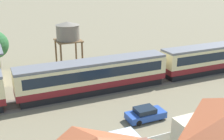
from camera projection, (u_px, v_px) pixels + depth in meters
The scene contains 5 objects.
ground_plane at pixel (139, 83), 38.57m from camera, with size 600.00×600.00×0.00m, color #7A7056.
passenger_train at pixel (96, 75), 35.05m from camera, with size 59.91×3.11×4.19m.
railway_track at pixel (60, 98), 34.02m from camera, with size 120.43×3.60×0.04m.
water_tower at pixel (68, 32), 42.99m from camera, with size 3.83×3.83×7.34m.
parked_car_blue_2 at pixel (145, 114), 28.81m from camera, with size 4.08×1.85×1.35m.
Camera 1 is at (-17.89, -31.25, 14.40)m, focal length 45.00 mm.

